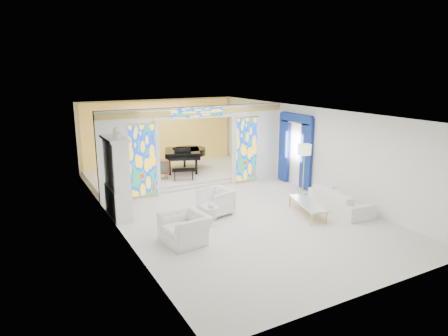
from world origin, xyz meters
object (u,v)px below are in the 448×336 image
armchair_left (185,228)px  grand_piano (185,153)px  china_cabinet (117,178)px  armchair_right (216,202)px  coffee_table (307,204)px  tv_console (160,167)px  sofa (340,200)px

armchair_left → grand_piano: (2.69, 6.24, 0.52)m
china_cabinet → armchair_right: (2.59, -1.29, -0.77)m
china_cabinet → coffee_table: bearing=-27.8°
china_cabinet → armchair_right: 3.00m
armchair_right → tv_console: tv_console is taller
armchair_left → sofa: bearing=81.7°
china_cabinet → armchair_left: china_cabinet is taller
armchair_right → grand_piano: bearing=155.8°
china_cabinet → coffee_table: (4.99, -2.63, -0.81)m
armchair_left → sofa: (5.18, -0.09, -0.04)m
coffee_table → grand_piano: bearing=102.0°
china_cabinet → coffee_table: size_ratio=1.49×
armchair_left → coffee_table: armchair_left is taller
armchair_left → sofa: armchair_left is taller
sofa → grand_piano: 6.82m
grand_piano → tv_console: bearing=-128.2°
china_cabinet → tv_console: china_cabinet is taller
china_cabinet → sofa: 6.81m
china_cabinet → sofa: china_cabinet is taller
coffee_table → grand_piano: grand_piano is taller
china_cabinet → coffee_table: china_cabinet is taller
armchair_right → sofa: 3.87m
coffee_table → grand_piano: 6.34m
sofa → coffee_table: 1.19m
sofa → armchair_left: bearing=96.9°
china_cabinet → tv_console: bearing=50.2°
sofa → tv_console: tv_console is taller
grand_piano → tv_console: size_ratio=3.84×
china_cabinet → armchair_right: china_cabinet is taller
armchair_left → tv_console: 5.57m
armchair_right → grand_piano: (1.08, 4.85, 0.50)m
grand_piano → china_cabinet: bearing=-114.8°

